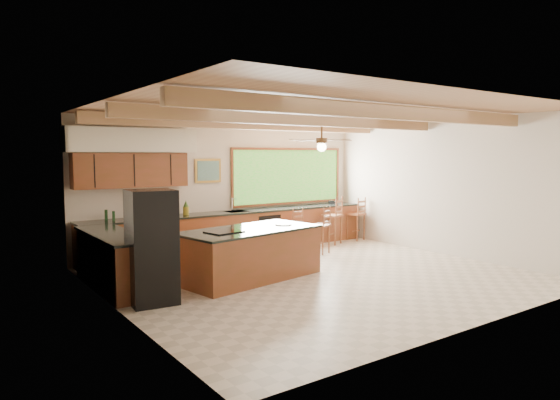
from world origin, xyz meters
TOP-DOWN VIEW (x-y plane):
  - ground at (0.00, 0.00)m, footprint 7.20×7.20m
  - room_shell at (-0.17, 0.65)m, footprint 7.27×6.54m
  - counter_run at (-0.82, 2.52)m, footprint 7.12×3.10m
  - island at (-1.08, 0.60)m, footprint 2.75×1.64m
  - refrigerator at (-3.05, 0.16)m, footprint 0.73×0.71m
  - bar_stool_a at (1.39, 1.54)m, footprint 0.49×0.49m
  - bar_stool_b at (1.30, 2.40)m, footprint 0.35×0.35m
  - bar_stool_c at (2.41, 2.29)m, footprint 0.55×0.56m
  - bar_stool_d at (3.30, 2.39)m, footprint 0.47×0.47m

SIDE VIEW (x-z plane):
  - ground at x=0.00m, z-range 0.00..0.00m
  - island at x=-1.08m, z-range -0.01..0.91m
  - counter_run at x=-0.82m, z-range -0.15..1.08m
  - bar_stool_b at x=1.30m, z-range 0.09..1.05m
  - bar_stool_a at x=1.39m, z-range 0.10..1.15m
  - bar_stool_d at x=3.30m, z-range 0.10..1.22m
  - bar_stool_c at x=2.41m, z-range 0.11..1.29m
  - refrigerator at x=-3.05m, z-range 0.00..1.70m
  - room_shell at x=-0.17m, z-range 0.70..3.72m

